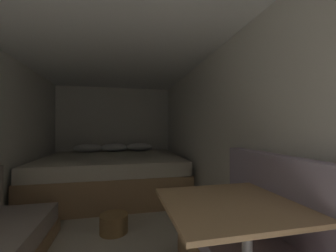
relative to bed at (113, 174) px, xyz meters
The scene contains 7 objects.
ground_plane 1.54m from the bed, 90.00° to the right, with size 6.99×6.99×0.00m, color beige.
wall_back 1.23m from the bed, 90.00° to the left, with size 2.56×0.05×2.08m, color silver.
wall_right 2.08m from the bed, 50.13° to the right, with size 0.05×4.99×2.08m, color silver.
ceiling_slab 2.31m from the bed, 90.00° to the right, with size 2.56×4.99×0.05m, color white.
bed is the anchor object (origin of this frame).
dinette_table 2.87m from the bed, 74.93° to the right, with size 0.73×0.70×0.74m.
wicker_basket 1.47m from the bed, 87.39° to the right, with size 0.31×0.31×0.20m.
Camera 1 is at (0.15, -0.33, 1.15)m, focal length 22.17 mm.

